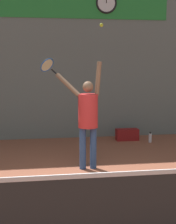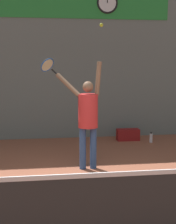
{
  "view_description": "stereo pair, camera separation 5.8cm",
  "coord_description": "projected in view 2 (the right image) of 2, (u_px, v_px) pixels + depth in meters",
  "views": [
    {
      "loc": [
        -0.47,
        -4.15,
        2.08
      ],
      "look_at": [
        0.4,
        1.86,
        1.16
      ],
      "focal_mm": 50.0,
      "sensor_mm": 36.0,
      "label": 1
    },
    {
      "loc": [
        -0.41,
        -4.16,
        2.08
      ],
      "look_at": [
        0.4,
        1.86,
        1.16
      ],
      "focal_mm": 50.0,
      "sensor_mm": 36.0,
      "label": 2
    }
  ],
  "objects": [
    {
      "name": "back_wall",
      "position": [
        60.0,
        50.0,
        8.64
      ],
      "size": [
        18.0,
        0.1,
        5.0
      ],
      "color": "slate",
      "rests_on": "ground_plane"
    },
    {
      "name": "sponsor_banner",
      "position": [
        59.0,
        2.0,
        8.4
      ],
      "size": [
        6.11,
        0.02,
        0.86
      ],
      "color": "#288C38"
    },
    {
      "name": "equipment_bag",
      "position": [
        128.0,
        135.0,
        8.67
      ],
      "size": [
        0.62,
        0.27,
        0.32
      ],
      "color": "maroon",
      "rests_on": "ground_plane"
    },
    {
      "name": "ground_plane",
      "position": [
        78.0,
        212.0,
        4.44
      ],
      "size": [
        18.0,
        18.0,
        0.0
      ],
      "primitive_type": "plane",
      "color": "#9E563D"
    },
    {
      "name": "scoreboard_clock",
      "position": [
        107.0,
        3.0,
        8.55
      ],
      "size": [
        0.59,
        0.05,
        0.59
      ],
      "color": "white"
    },
    {
      "name": "tennis_ball",
      "position": [
        101.0,
        25.0,
        5.83
      ],
      "size": [
        0.07,
        0.07,
        0.07
      ],
      "color": "#CCDB2D"
    },
    {
      "name": "tennis_racket",
      "position": [
        48.0,
        65.0,
        6.42
      ],
      "size": [
        0.4,
        0.41,
        0.35
      ],
      "color": "black"
    },
    {
      "name": "tennis_player",
      "position": [
        88.0,
        114.0,
        6.16
      ],
      "size": [
        0.91,
        0.58,
        2.15
      ],
      "color": "#2D4C7F",
      "rests_on": "ground_plane"
    },
    {
      "name": "water_bottle",
      "position": [
        151.0,
        138.0,
        8.41
      ],
      "size": [
        0.08,
        0.08,
        0.29
      ],
      "color": "silver",
      "rests_on": "ground_plane"
    },
    {
      "name": "court_net",
      "position": [
        87.0,
        214.0,
        3.33
      ],
      "size": [
        8.2,
        0.07,
        1.06
      ],
      "color": "#333333",
      "rests_on": "ground_plane"
    }
  ]
}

